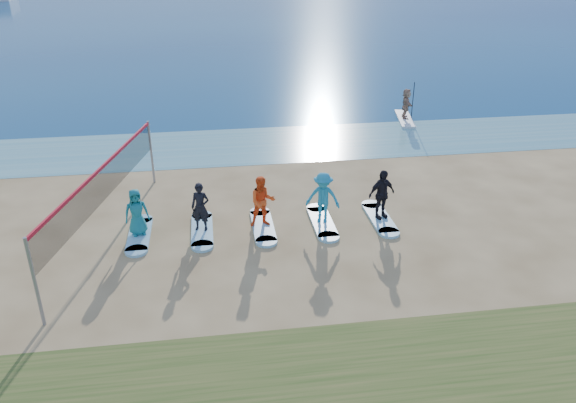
{
  "coord_description": "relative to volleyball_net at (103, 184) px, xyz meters",
  "views": [
    {
      "loc": [
        -3.67,
        -14.11,
        8.9
      ],
      "look_at": [
        -1.32,
        2.0,
        1.1
      ],
      "focal_mm": 35.0,
      "sensor_mm": 36.0,
      "label": 1
    }
  ],
  "objects": [
    {
      "name": "student_2",
      "position": [
        4.92,
        -0.03,
        -0.95
      ],
      "size": [
        0.87,
        0.69,
        1.74
      ],
      "primitive_type": "imported",
      "rotation": [
        0.0,
        0.0,
        0.04
      ],
      "color": "#F65019",
      "rests_on": "surfboard_2"
    },
    {
      "name": "surfboard_1",
      "position": [
        2.9,
        -0.03,
        -1.86
      ],
      "size": [
        0.7,
        2.2,
        0.09
      ],
      "primitive_type": "cube",
      "color": "#8DC9DB",
      "rests_on": "ground"
    },
    {
      "name": "surfboard_2",
      "position": [
        4.92,
        -0.03,
        -1.86
      ],
      "size": [
        0.7,
        2.2,
        0.09
      ],
      "primitive_type": "cube",
      "color": "#8DC9DB",
      "rests_on": "ground"
    },
    {
      "name": "ground",
      "position": [
        7.03,
        -2.43,
        -1.9
      ],
      "size": [
        600.0,
        600.0,
        0.0
      ],
      "primitive_type": "plane",
      "color": "tan",
      "rests_on": "ground"
    },
    {
      "name": "paddleboard",
      "position": [
        13.58,
        10.83,
        -1.84
      ],
      "size": [
        1.25,
        3.08,
        0.12
      ],
      "primitive_type": "cube",
      "rotation": [
        0.0,
        0.0,
        -0.19
      ],
      "color": "silver",
      "rests_on": "ground"
    },
    {
      "name": "student_4",
      "position": [
        8.96,
        -0.03,
        -0.95
      ],
      "size": [
        1.1,
        0.73,
        1.73
      ],
      "primitive_type": "imported",
      "rotation": [
        0.0,
        0.0,
        0.33
      ],
      "color": "black",
      "rests_on": "surfboard_4"
    },
    {
      "name": "student_3",
      "position": [
        6.94,
        -0.03,
        -0.94
      ],
      "size": [
        1.29,
        1.0,
        1.76
      ],
      "primitive_type": "imported",
      "rotation": [
        0.0,
        0.0,
        -0.35
      ],
      "color": "teal",
      "rests_on": "surfboard_3"
    },
    {
      "name": "surfboard_3",
      "position": [
        6.94,
        -0.03,
        -1.86
      ],
      "size": [
        0.7,
        2.2,
        0.09
      ],
      "primitive_type": "cube",
      "color": "#8DC9DB",
      "rests_on": "ground"
    },
    {
      "name": "student_0",
      "position": [
        0.88,
        -0.03,
        -1.04
      ],
      "size": [
        0.86,
        0.66,
        1.56
      ],
      "primitive_type": "imported",
      "rotation": [
        0.0,
        0.0,
        0.24
      ],
      "color": "#1A7B80",
      "rests_on": "surfboard_0"
    },
    {
      "name": "surfboard_0",
      "position": [
        0.88,
        -0.03,
        -1.86
      ],
      "size": [
        0.7,
        2.2,
        0.09
      ],
      "primitive_type": "cube",
      "color": "#8DC9DB",
      "rests_on": "ground"
    },
    {
      "name": "paddleboarder",
      "position": [
        13.58,
        10.83,
        -1.02
      ],
      "size": [
        0.73,
        1.49,
        1.54
      ],
      "primitive_type": "imported",
      "rotation": [
        0.0,
        0.0,
        1.37
      ],
      "color": "tan",
      "rests_on": "paddleboard"
    },
    {
      "name": "volleyball_net",
      "position": [
        0.0,
        0.0,
        0.0
      ],
      "size": [
        2.22,
        8.83,
        2.5
      ],
      "rotation": [
        0.0,
        0.0,
        -0.24
      ],
      "color": "gray",
      "rests_on": "ground"
    },
    {
      "name": "shallow_water",
      "position": [
        7.03,
        8.07,
        -1.9
      ],
      "size": [
        600.0,
        600.0,
        0.0
      ],
      "primitive_type": "plane",
      "color": "teal",
      "rests_on": "ground"
    },
    {
      "name": "surfboard_4",
      "position": [
        8.96,
        -0.03,
        -1.86
      ],
      "size": [
        0.7,
        2.2,
        0.09
      ],
      "primitive_type": "cube",
      "color": "#8DC9DB",
      "rests_on": "ground"
    },
    {
      "name": "student_1",
      "position": [
        2.9,
        -0.03,
        -1.0
      ],
      "size": [
        0.68,
        0.53,
        1.63
      ],
      "primitive_type": "imported",
      "rotation": [
        0.0,
        0.0,
        -0.27
      ],
      "color": "black",
      "rests_on": "surfboard_1"
    }
  ]
}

